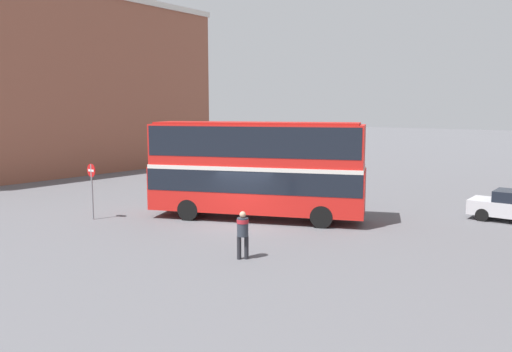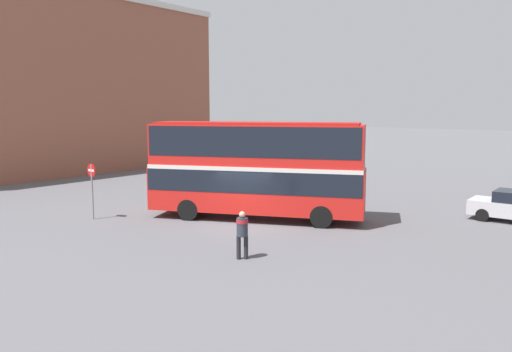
% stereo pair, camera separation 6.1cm
% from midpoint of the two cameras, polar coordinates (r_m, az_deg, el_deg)
% --- Properties ---
extents(ground_plane, '(240.00, 240.00, 0.00)m').
position_cam_midpoint_polar(ground_plane, '(23.82, -1.31, -5.58)').
color(ground_plane, '#5B5B60').
extents(building_row_left, '(9.78, 30.35, 15.08)m').
position_cam_midpoint_polar(building_row_left, '(46.73, -22.79, 9.67)').
color(building_row_left, '#935642').
rests_on(building_row_left, ground_plane).
extents(double_decker_bus, '(10.65, 6.62, 4.82)m').
position_cam_midpoint_polar(double_decker_bus, '(24.56, 0.07, 1.36)').
color(double_decker_bus, red).
rests_on(double_decker_bus, ground_plane).
extents(pedestrian_foreground, '(0.62, 0.62, 1.78)m').
position_cam_midpoint_polar(pedestrian_foreground, '(18.27, -1.49, -6.18)').
color(pedestrian_foreground, '#232328').
rests_on(pedestrian_foreground, ground_plane).
extents(parked_car_kerb_far, '(4.75, 2.64, 1.44)m').
position_cam_midpoint_polar(parked_car_kerb_far, '(42.08, -0.36, 1.25)').
color(parked_car_kerb_far, maroon).
rests_on(parked_car_kerb_far, ground_plane).
extents(no_entry_sign, '(0.66, 0.08, 2.79)m').
position_cam_midpoint_polar(no_entry_sign, '(25.89, -18.18, -0.66)').
color(no_entry_sign, gray).
rests_on(no_entry_sign, ground_plane).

